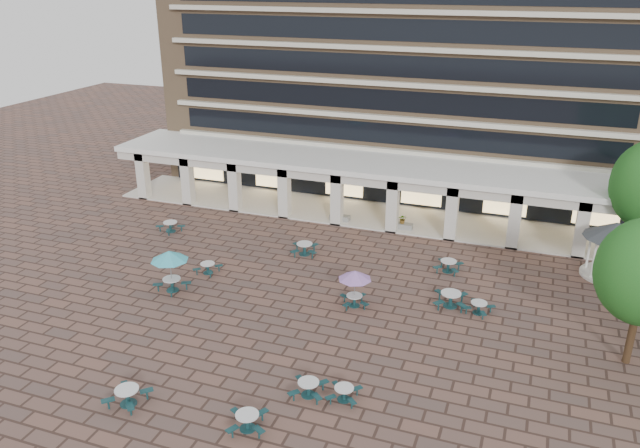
{
  "coord_description": "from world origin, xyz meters",
  "views": [
    {
      "loc": [
        11.51,
        -28.84,
        17.55
      ],
      "look_at": [
        -0.04,
        3.0,
        3.83
      ],
      "focal_mm": 35.0,
      "sensor_mm": 36.0,
      "label": 1
    }
  ],
  "objects_px": {
    "picnic_table_1": "(247,420)",
    "picnic_table_2": "(308,387)",
    "gazebo": "(616,237)",
    "planter_left": "(340,214)",
    "picnic_table_0": "(127,395)",
    "planter_right": "(402,224)"
  },
  "relations": [
    {
      "from": "picnic_table_1",
      "to": "planter_left",
      "type": "relative_size",
      "value": 1.31
    },
    {
      "from": "picnic_table_2",
      "to": "planter_left",
      "type": "height_order",
      "value": "planter_left"
    },
    {
      "from": "picnic_table_0",
      "to": "planter_right",
      "type": "height_order",
      "value": "planter_right"
    },
    {
      "from": "picnic_table_0",
      "to": "picnic_table_1",
      "type": "bearing_deg",
      "value": 4.43
    },
    {
      "from": "picnic_table_1",
      "to": "picnic_table_2",
      "type": "bearing_deg",
      "value": 43.72
    },
    {
      "from": "planter_right",
      "to": "gazebo",
      "type": "bearing_deg",
      "value": -12.33
    },
    {
      "from": "picnic_table_2",
      "to": "planter_left",
      "type": "relative_size",
      "value": 1.15
    },
    {
      "from": "picnic_table_0",
      "to": "picnic_table_1",
      "type": "height_order",
      "value": "picnic_table_0"
    },
    {
      "from": "picnic_table_0",
      "to": "planter_right",
      "type": "distance_m",
      "value": 24.57
    },
    {
      "from": "picnic_table_1",
      "to": "planter_right",
      "type": "distance_m",
      "value": 23.31
    },
    {
      "from": "picnic_table_2",
      "to": "planter_left",
      "type": "distance_m",
      "value": 21.03
    },
    {
      "from": "gazebo",
      "to": "planter_left",
      "type": "distance_m",
      "value": 18.93
    },
    {
      "from": "picnic_table_1",
      "to": "planter_left",
      "type": "xyz_separation_m",
      "value": [
        -3.67,
        23.28,
        0.13
      ]
    },
    {
      "from": "gazebo",
      "to": "planter_right",
      "type": "height_order",
      "value": "gazebo"
    },
    {
      "from": "picnic_table_0",
      "to": "picnic_table_2",
      "type": "xyz_separation_m",
      "value": [
        7.2,
        3.26,
        -0.04
      ]
    },
    {
      "from": "picnic_table_1",
      "to": "gazebo",
      "type": "xyz_separation_m",
      "value": [
        14.9,
        20.28,
        2.23
      ]
    },
    {
      "from": "picnic_table_0",
      "to": "gazebo",
      "type": "bearing_deg",
      "value": 46.13
    },
    {
      "from": "planter_left",
      "to": "picnic_table_2",
      "type": "bearing_deg",
      "value": -75.56
    },
    {
      "from": "gazebo",
      "to": "planter_left",
      "type": "xyz_separation_m",
      "value": [
        -18.57,
        3.0,
        -2.1
      ]
    },
    {
      "from": "planter_left",
      "to": "planter_right",
      "type": "distance_m",
      "value": 4.83
    },
    {
      "from": "planter_left",
      "to": "planter_right",
      "type": "bearing_deg",
      "value": -0.0
    },
    {
      "from": "picnic_table_2",
      "to": "picnic_table_0",
      "type": "bearing_deg",
      "value": -161.02
    }
  ]
}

